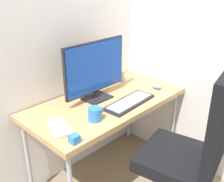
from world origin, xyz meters
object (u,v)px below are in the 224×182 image
(keyboard, at_px, (130,102))
(mouse, at_px, (157,86))
(desk_clamp_accessory, at_px, (74,139))
(office_chair, at_px, (194,147))
(coffee_mug, at_px, (95,114))
(monitor, at_px, (95,69))
(pen_holder, at_px, (120,76))
(notebook, at_px, (59,128))

(keyboard, bearing_deg, mouse, 3.39)
(mouse, bearing_deg, desk_clamp_accessory, -163.81)
(office_chair, height_order, coffee_mug, office_chair)
(office_chair, height_order, monitor, monitor)
(monitor, xyz_separation_m, pen_holder, (0.40, 0.12, -0.19))
(monitor, xyz_separation_m, desk_clamp_accessory, (-0.49, -0.35, -0.21))
(office_chair, relative_size, notebook, 5.29)
(office_chair, height_order, notebook, office_chair)
(monitor, height_order, keyboard, monitor)
(office_chair, height_order, keyboard, office_chair)
(keyboard, xyz_separation_m, notebook, (-0.58, 0.08, -0.00))
(monitor, bearing_deg, coffee_mug, -134.07)
(mouse, distance_m, coffee_mug, 0.72)
(pen_holder, bearing_deg, desk_clamp_accessory, -152.44)
(monitor, relative_size, notebook, 2.66)
(notebook, bearing_deg, monitor, 37.71)
(office_chair, height_order, mouse, office_chair)
(mouse, distance_m, desk_clamp_accessory, 0.99)
(office_chair, xyz_separation_m, keyboard, (0.02, 0.55, 0.12))
(pen_holder, relative_size, desk_clamp_accessory, 2.87)
(pen_holder, bearing_deg, coffee_mug, -150.39)
(office_chair, xyz_separation_m, desk_clamp_accessory, (-0.58, 0.45, 0.13))
(monitor, bearing_deg, office_chair, -83.92)
(office_chair, bearing_deg, desk_clamp_accessory, 141.91)
(pen_holder, bearing_deg, office_chair, -108.76)
(monitor, height_order, coffee_mug, monitor)
(coffee_mug, bearing_deg, monitor, 45.93)
(keyboard, bearing_deg, notebook, 172.26)
(coffee_mug, xyz_separation_m, desk_clamp_accessory, (-0.26, -0.10, -0.02))
(mouse, relative_size, pen_holder, 0.59)
(notebook, xyz_separation_m, desk_clamp_accessory, (-0.02, -0.18, 0.01))
(monitor, xyz_separation_m, notebook, (-0.48, -0.17, -0.23))
(monitor, height_order, notebook, monitor)
(coffee_mug, bearing_deg, keyboard, -0.91)
(office_chair, xyz_separation_m, pen_holder, (0.31, 0.92, 0.16))
(keyboard, distance_m, desk_clamp_accessory, 0.61)
(desk_clamp_accessory, bearing_deg, notebook, 83.85)
(desk_clamp_accessory, bearing_deg, mouse, 7.07)
(keyboard, height_order, coffee_mug, coffee_mug)
(coffee_mug, distance_m, desk_clamp_accessory, 0.28)
(mouse, bearing_deg, notebook, -174.26)
(notebook, bearing_deg, pen_holder, 36.09)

